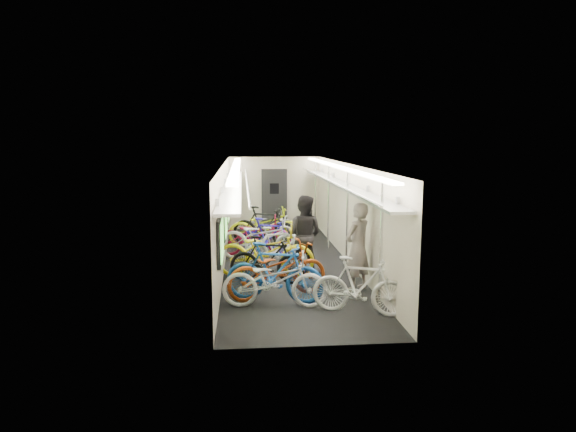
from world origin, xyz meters
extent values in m
plane|color=black|center=(0.00, 0.00, 0.00)|extent=(10.00, 10.00, 0.00)
plane|color=white|center=(0.00, 0.00, 2.40)|extent=(10.00, 10.00, 0.00)
plane|color=beige|center=(-1.50, 0.00, 1.20)|extent=(0.00, 10.00, 10.00)
plane|color=beige|center=(1.50, 0.00, 1.20)|extent=(0.00, 10.00, 10.00)
plane|color=beige|center=(0.00, 5.00, 1.20)|extent=(3.00, 0.00, 3.00)
plane|color=beige|center=(0.00, -5.00, 1.20)|extent=(3.00, 0.00, 3.00)
cube|color=black|center=(-1.46, -3.20, 1.25)|extent=(0.06, 1.10, 0.80)
cube|color=#99BE53|center=(-1.42, -3.20, 1.25)|extent=(0.02, 0.96, 0.66)
cube|color=black|center=(-1.46, -1.00, 1.25)|extent=(0.06, 1.10, 0.80)
cube|color=#99BE53|center=(-1.42, -1.00, 1.25)|extent=(0.02, 0.96, 0.66)
cube|color=black|center=(-1.46, 1.20, 1.25)|extent=(0.06, 1.10, 0.80)
cube|color=#99BE53|center=(-1.42, 1.20, 1.25)|extent=(0.02, 0.96, 0.66)
cube|color=black|center=(-1.46, 3.40, 1.25)|extent=(0.06, 1.10, 0.80)
cube|color=#99BE53|center=(-1.42, 3.40, 1.25)|extent=(0.02, 0.96, 0.66)
cube|color=yellow|center=(-1.45, -2.10, 1.30)|extent=(0.02, 0.22, 0.30)
cube|color=yellow|center=(-1.45, 0.10, 1.30)|extent=(0.02, 0.22, 0.30)
cube|color=yellow|center=(-1.45, 2.30, 1.30)|extent=(0.02, 0.22, 0.30)
cube|color=black|center=(0.00, 4.94, 1.00)|extent=(0.85, 0.08, 2.00)
cube|color=#999BA0|center=(-1.28, 0.00, 1.92)|extent=(0.40, 9.70, 0.05)
cube|color=#999BA0|center=(1.28, 0.00, 1.92)|extent=(0.40, 9.70, 0.05)
cylinder|color=silver|center=(-0.95, 0.00, 2.02)|extent=(0.04, 9.70, 0.04)
cylinder|color=silver|center=(0.95, 0.00, 2.02)|extent=(0.04, 9.70, 0.04)
cube|color=white|center=(-1.20, 0.00, 2.34)|extent=(0.18, 9.60, 0.04)
cube|color=white|center=(1.20, 0.00, 2.34)|extent=(0.18, 9.60, 0.04)
cylinder|color=silver|center=(1.25, -3.80, 1.20)|extent=(0.05, 0.05, 2.38)
cylinder|color=silver|center=(1.25, -1.00, 1.20)|extent=(0.05, 0.05, 2.38)
cylinder|color=silver|center=(1.25, 1.50, 1.20)|extent=(0.05, 0.05, 2.38)
cylinder|color=silver|center=(1.25, 4.00, 1.20)|extent=(0.05, 0.05, 2.38)
imported|color=silver|center=(-0.50, -3.21, 0.49)|extent=(1.94, 0.87, 0.99)
imported|color=#1B51A6|center=(-0.49, -2.91, 0.56)|extent=(1.94, 1.08, 1.12)
imported|color=#923610|center=(-0.41, -2.63, 0.53)|extent=(2.14, 1.36, 1.06)
imported|color=black|center=(-0.55, -1.63, 0.50)|extent=(1.73, 0.95, 1.00)
imported|color=yellow|center=(-0.58, -1.11, 0.56)|extent=(2.23, 1.04, 1.13)
imported|color=#BBBBBD|center=(-0.28, -0.44, 0.50)|extent=(1.73, 1.02, 1.00)
imported|color=silver|center=(-0.60, 0.41, 0.56)|extent=(2.24, 1.32, 1.11)
imported|color=#231AA1|center=(-0.41, 0.74, 0.50)|extent=(1.72, 1.12, 1.01)
imported|color=maroon|center=(-0.75, 1.00, 0.52)|extent=(2.00, 0.80, 1.03)
imported|color=black|center=(-0.46, 1.98, 0.57)|extent=(1.97, 1.23, 1.15)
imported|color=#E1F216|center=(-0.45, 2.22, 0.54)|extent=(2.08, 0.84, 1.07)
imported|color=silver|center=(0.93, -3.71, 0.50)|extent=(1.73, 1.07, 1.01)
imported|color=#59585C|center=(-0.30, 2.99, 0.45)|extent=(1.83, 1.15, 0.91)
imported|color=gray|center=(1.20, -2.29, 0.88)|extent=(0.76, 0.73, 1.76)
imported|color=black|center=(0.29, -0.91, 0.88)|extent=(1.06, 0.97, 1.76)
cube|color=red|center=(1.62, -1.22, 1.28)|extent=(0.27, 0.16, 0.38)
camera|label=1|loc=(-1.05, -12.05, 3.00)|focal=32.00mm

